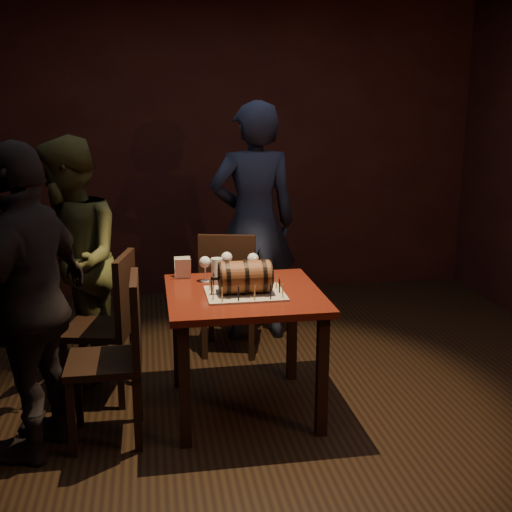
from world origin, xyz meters
The scene contains 16 objects.
room_shell centered at (0.00, 0.00, 1.40)m, with size 5.04×5.04×2.80m.
pub_table centered at (-0.11, 0.00, 0.64)m, with size 0.90×0.90×0.75m.
cake_board centered at (-0.11, -0.06, 0.76)m, with size 0.45×0.35×0.01m, color #AD9F8C.
barrel_cake centered at (-0.11, -0.06, 0.86)m, with size 0.35×0.20×0.20m.
birthday_candles centered at (-0.11, -0.06, 0.80)m, with size 0.40×0.30×0.09m.
wine_glass_left centered at (-0.31, 0.25, 0.87)m, with size 0.07×0.07×0.16m.
wine_glass_mid centered at (-0.17, 0.34, 0.87)m, with size 0.07×0.07×0.16m.
wine_glass_right centered at (-0.01, 0.28, 0.87)m, with size 0.07×0.07×0.16m.
pint_of_ale centered at (-0.24, 0.23, 0.82)m, with size 0.07×0.07×0.15m.
menu_card centered at (-0.45, 0.35, 0.81)m, with size 0.10×0.05×0.13m, color white, non-canonical shape.
chair_back centered at (-0.09, 0.86, 0.52)m, with size 0.48×0.48×0.93m.
chair_left_rear centered at (-0.90, 0.31, 0.52)m, with size 0.48×0.48×0.93m.
chair_left_front centered at (-0.83, -0.21, 0.52)m, with size 0.40×0.40×0.93m.
person_back centered at (0.15, 1.21, 0.92)m, with size 0.67×0.44×1.84m, color #1C2138.
person_left_rear centered at (-1.16, 0.63, 0.81)m, with size 0.79×0.62×1.63m, color #414321.
person_left_front centered at (-1.26, -0.28, 0.83)m, with size 0.97×0.41×1.66m, color black.
Camera 1 is at (-0.64, -3.56, 1.86)m, focal length 45.00 mm.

